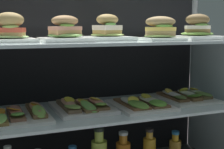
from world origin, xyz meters
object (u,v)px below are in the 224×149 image
object	(u,v)px
plated_roll_sandwich_left_of_center	(10,31)
open_sandwich_tray_far_right	(186,96)
plated_roll_sandwich_center	(160,31)
open_sandwich_tray_near_left_corner	(18,114)
plated_roll_sandwich_mid_right	(197,31)
plated_roll_sandwich_far_right	(65,33)
open_sandwich_tray_left_of_center	(142,104)
plated_roll_sandwich_mid_left	(107,31)
open_sandwich_tray_far_left	(83,106)

from	to	relation	value
plated_roll_sandwich_left_of_center	open_sandwich_tray_far_right	distance (m)	0.91
plated_roll_sandwich_center	open_sandwich_tray_near_left_corner	xyz separation A→B (m)	(-0.63, 0.03, -0.33)
plated_roll_sandwich_mid_right	plated_roll_sandwich_far_right	bearing A→B (deg)	178.83
plated_roll_sandwich_mid_right	open_sandwich_tray_far_right	xyz separation A→B (m)	(-0.02, 0.05, -0.33)
open_sandwich_tray_near_left_corner	open_sandwich_tray_left_of_center	size ratio (longest dim) A/B	1.04
plated_roll_sandwich_left_of_center	plated_roll_sandwich_mid_left	distance (m)	0.43
plated_roll_sandwich_mid_left	open_sandwich_tray_far_left	xyz separation A→B (m)	(-0.13, -0.03, -0.33)
open_sandwich_tray_left_of_center	open_sandwich_tray_far_right	world-z (taller)	open_sandwich_tray_far_right
open_sandwich_tray_far_left	plated_roll_sandwich_center	bearing A→B (deg)	-10.15
plated_roll_sandwich_center	plated_roll_sandwich_mid_right	bearing A→B (deg)	5.52
plated_roll_sandwich_mid_right	open_sandwich_tray_near_left_corner	distance (m)	0.91
plated_roll_sandwich_mid_right	open_sandwich_tray_left_of_center	bearing A→B (deg)	-179.36
plated_roll_sandwich_far_right	plated_roll_sandwich_center	distance (m)	0.43
plated_roll_sandwich_far_right	open_sandwich_tray_far_left	xyz separation A→B (m)	(0.08, 0.03, -0.32)
plated_roll_sandwich_center	open_sandwich_tray_left_of_center	xyz separation A→B (m)	(-0.08, 0.02, -0.33)
open_sandwich_tray_far_left	open_sandwich_tray_left_of_center	distance (m)	0.28
plated_roll_sandwich_mid_right	open_sandwich_tray_far_right	size ratio (longest dim) A/B	0.71
plated_roll_sandwich_left_of_center	plated_roll_sandwich_center	distance (m)	0.65
plated_roll_sandwich_mid_left	open_sandwich_tray_far_right	xyz separation A→B (m)	(0.42, -0.02, -0.33)
open_sandwich_tray_left_of_center	plated_roll_sandwich_far_right	bearing A→B (deg)	177.30
plated_roll_sandwich_mid_left	open_sandwich_tray_left_of_center	size ratio (longest dim) A/B	0.70
plated_roll_sandwich_left_of_center	plated_roll_sandwich_mid_right	bearing A→B (deg)	-4.70
open_sandwich_tray_far_right	plated_roll_sandwich_far_right	bearing A→B (deg)	-176.56
plated_roll_sandwich_mid_left	open_sandwich_tray_near_left_corner	distance (m)	0.53
plated_roll_sandwich_left_of_center	plated_roll_sandwich_far_right	size ratio (longest dim) A/B	1.02
plated_roll_sandwich_far_right	open_sandwich_tray_left_of_center	distance (m)	0.48
plated_roll_sandwich_mid_left	plated_roll_sandwich_center	bearing A→B (deg)	-23.70
plated_roll_sandwich_left_of_center	open_sandwich_tray_left_of_center	size ratio (longest dim) A/B	0.69
plated_roll_sandwich_mid_right	open_sandwich_tray_near_left_corner	bearing A→B (deg)	179.42
plated_roll_sandwich_left_of_center	open_sandwich_tray_far_right	world-z (taller)	plated_roll_sandwich_left_of_center
plated_roll_sandwich_left_of_center	plated_roll_sandwich_mid_right	xyz separation A→B (m)	(0.86, -0.07, -0.00)
plated_roll_sandwich_far_right	open_sandwich_tray_near_left_corner	bearing A→B (deg)	-178.67
open_sandwich_tray_far_left	plated_roll_sandwich_left_of_center	bearing A→B (deg)	174.38
plated_roll_sandwich_mid_left	plated_roll_sandwich_center	xyz separation A→B (m)	(0.22, -0.10, 0.00)
plated_roll_sandwich_mid_left	open_sandwich_tray_left_of_center	distance (m)	0.37
open_sandwich_tray_left_of_center	plated_roll_sandwich_center	bearing A→B (deg)	-12.44
plated_roll_sandwich_mid_left	open_sandwich_tray_far_left	size ratio (longest dim) A/B	0.70
plated_roll_sandwich_far_right	open_sandwich_tray_far_right	xyz separation A→B (m)	(0.63, 0.04, -0.33)
plated_roll_sandwich_mid_right	open_sandwich_tray_left_of_center	size ratio (longest dim) A/B	0.71
plated_roll_sandwich_center	open_sandwich_tray_far_left	xyz separation A→B (m)	(-0.35, 0.06, -0.33)
plated_roll_sandwich_center	open_sandwich_tray_far_right	distance (m)	0.39
plated_roll_sandwich_center	plated_roll_sandwich_mid_right	distance (m)	0.22
plated_roll_sandwich_mid_right	open_sandwich_tray_far_left	size ratio (longest dim) A/B	0.71
plated_roll_sandwich_far_right	open_sandwich_tray_far_right	distance (m)	0.71
plated_roll_sandwich_center	open_sandwich_tray_far_right	bearing A→B (deg)	19.88
plated_roll_sandwich_mid_left	plated_roll_sandwich_center	size ratio (longest dim) A/B	1.16
plated_roll_sandwich_far_right	open_sandwich_tray_far_left	size ratio (longest dim) A/B	0.68
plated_roll_sandwich_far_right	plated_roll_sandwich_left_of_center	bearing A→B (deg)	164.98
open_sandwich_tray_near_left_corner	open_sandwich_tray_far_right	bearing A→B (deg)	2.93
open_sandwich_tray_left_of_center	open_sandwich_tray_far_right	size ratio (longest dim) A/B	1.00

